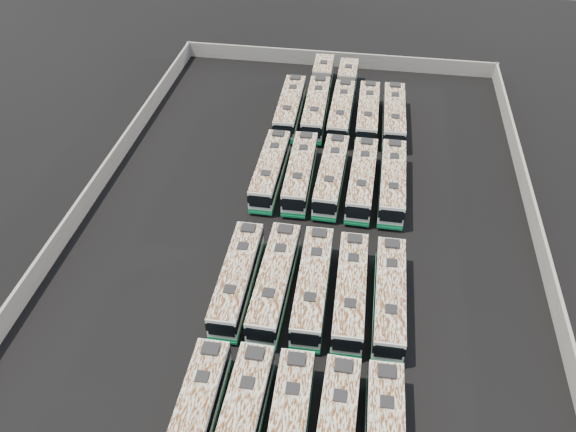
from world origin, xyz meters
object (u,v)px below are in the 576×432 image
object	(u,v)px
bus_midback_right	(362,179)
bus_back_left	(319,96)
bus_midfront_right	(350,291)
bus_midback_left	(300,172)
bus_back_far_right	(394,116)
bus_midback_far_right	(392,182)
bus_back_right	(368,113)
bus_midfront_center	(313,285)
bus_back_center	(343,99)
bus_front_left	(239,429)
bus_midfront_far_left	(237,278)
bus_midfront_left	(275,281)
bus_back_far_left	(290,107)
bus_midback_center	(331,175)
bus_front_far_left	(194,420)
bus_midback_far_left	(270,170)
bus_midfront_far_right	(389,297)

from	to	relation	value
bus_midback_right	bus_back_left	bearing A→B (deg)	112.46
bus_midfront_right	bus_midback_left	distance (m)	17.22
bus_back_left	bus_back_far_right	bearing A→B (deg)	-20.70
bus_midback_far_right	bus_back_right	world-z (taller)	bus_midback_far_right
bus_midfront_center	bus_back_center	bearing A→B (deg)	89.17
bus_front_left	bus_back_center	bearing A→B (deg)	86.92
bus_midback_far_right	bus_midfront_far_left	bearing A→B (deg)	-129.00
bus_midback_far_right	bus_midback_left	bearing A→B (deg)	179.21
bus_midfront_left	bus_back_center	xyz separation A→B (m)	(3.18, 32.22, -0.03)
bus_back_far_left	bus_midback_center	bearing A→B (deg)	-64.85
bus_midback_center	bus_back_far_right	size ratio (longest dim) A/B	0.99
bus_front_far_left	bus_midfront_center	bearing A→B (deg)	64.11
bus_midfront_right	bus_back_far_right	size ratio (longest dim) A/B	0.97
bus_midfront_far_left	bus_midback_left	xyz separation A→B (m)	(3.18, 16.00, 0.03)
bus_midfront_center	bus_midback_far_left	bearing A→B (deg)	111.61
bus_midfront_far_left	bus_back_center	size ratio (longest dim) A/B	0.64
bus_midfront_left	bus_midback_center	size ratio (longest dim) A/B	1.01
bus_midback_far_left	bus_front_left	bearing A→B (deg)	-83.40
bus_back_left	bus_back_far_right	xyz separation A→B (m)	(9.66, -3.41, -0.01)
bus_midback_right	bus_midback_far_right	bearing A→B (deg)	1.87
bus_midback_center	bus_midback_far_right	bearing A→B (deg)	0.24
bus_midfront_left	bus_midback_far_right	xyz separation A→B (m)	(9.66, 15.73, -0.01)
bus_back_right	bus_front_left	bearing A→B (deg)	-99.12
bus_front_far_left	bus_midfront_far_right	bearing A→B (deg)	45.43
bus_midback_right	bus_midback_far_right	xyz separation A→B (m)	(3.15, 0.04, 0.01)
bus_midfront_far_left	bus_midback_far_left	size ratio (longest dim) A/B	0.99
bus_midfront_center	bus_midback_center	distance (m)	15.76
bus_midback_left	bus_midback_far_right	xyz separation A→B (m)	(9.73, -0.16, 0.02)
bus_midfront_far_left	bus_midfront_far_right	distance (m)	12.96
bus_back_left	bus_back_center	distance (m)	3.26
bus_midback_center	bus_back_far_left	bearing A→B (deg)	117.52
bus_midfront_left	bus_midfront_right	size ratio (longest dim) A/B	1.03
bus_midfront_center	bus_midback_right	distance (m)	15.94
bus_midback_left	bus_midfront_center	bearing A→B (deg)	-79.08
bus_midfront_far_right	bus_midback_far_left	bearing A→B (deg)	128.71
bus_midfront_left	bus_back_far_left	world-z (taller)	bus_back_far_left
bus_midfront_far_right	bus_midfront_left	bearing A→B (deg)	178.71
bus_front_left	bus_midfront_far_right	bearing A→B (deg)	54.99
bus_midfront_left	bus_midfront_center	size ratio (longest dim) A/B	1.01
bus_front_left	bus_midfront_left	world-z (taller)	bus_front_left
bus_back_center	bus_back_far_right	distance (m)	7.12
bus_midfront_left	bus_midback_left	distance (m)	15.89
bus_midfront_far_left	bus_midback_center	world-z (taller)	bus_midback_center
bus_midfront_far_left	bus_back_left	bearing A→B (deg)	84.03
bus_midback_left	bus_back_right	bearing A→B (deg)	63.10
bus_back_left	bus_midback_right	bearing A→B (deg)	-69.94
bus_midback_center	bus_midback_right	xyz separation A→B (m)	(3.25, -0.16, 0.00)
bus_midfront_right	bus_midback_right	size ratio (longest dim) A/B	0.99
bus_front_far_left	bus_front_left	world-z (taller)	bus_front_left
bus_midback_right	bus_midfront_left	bearing A→B (deg)	-111.39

